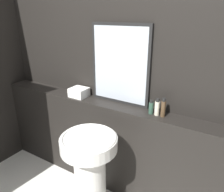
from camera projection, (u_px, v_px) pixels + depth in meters
The scene contains 8 objects.
wall_back at pixel (117, 66), 2.02m from camera, with size 8.00×0.06×2.50m.
vanity_counter at pixel (109, 146), 2.20m from camera, with size 2.63×0.20×0.92m.
pedestal_sink at pixel (90, 171), 1.78m from camera, with size 0.45×0.45×0.83m.
mirror at pixel (120, 65), 1.94m from camera, with size 0.58×0.03×0.72m.
towel_stack at pixel (79, 92), 2.19m from camera, with size 0.17×0.15×0.09m.
shampoo_bottle at pixel (151, 107), 1.81m from camera, with size 0.04×0.04×0.12m.
conditioner_bottle at pixel (157, 108), 1.78m from camera, with size 0.04×0.04×0.15m.
lotion_bottle at pixel (163, 108), 1.75m from camera, with size 0.04×0.04×0.16m.
Camera 1 is at (1.00, -0.22, 1.71)m, focal length 35.00 mm.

